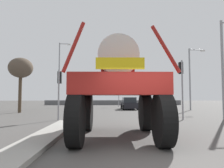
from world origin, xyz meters
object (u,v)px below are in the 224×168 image
Objects in this scene: traffic_signal_near_left at (59,83)px; streetlight_far_left at (60,72)px; streetlight_far_right at (191,75)px; sedan_ahead at (129,104)px; bare_tree_left at (21,69)px; traffic_signal_near_right at (181,76)px; traffic_signal_far_left at (119,90)px; oversize_sprayer at (118,88)px.

traffic_signal_near_left is 15.40m from streetlight_far_left.
streetlight_far_right is (13.40, 9.82, 1.63)m from traffic_signal_near_left.
sedan_ahead is 13.22m from bare_tree_left.
sedan_ahead is at bearing -18.27° from streetlight_far_left.
traffic_signal_near_left is at bearing 179.93° from traffic_signal_near_right.
traffic_signal_far_left is (-0.97, 6.36, 1.90)m from sedan_ahead.
oversize_sprayer reaches higher than traffic_signal_near_left.
bare_tree_left is at bearing 36.62° from oversize_sprayer.
traffic_signal_far_left is at bearing 101.02° from traffic_signal_near_right.
traffic_signal_near_right is 15.59m from bare_tree_left.
streetlight_far_right is at bearing 64.12° from traffic_signal_near_right.
traffic_signal_near_right is at bearing -78.98° from traffic_signal_far_left.
streetlight_far_right is at bearing -44.63° from traffic_signal_far_left.
streetlight_far_right is 1.33× the size of bare_tree_left.
streetlight_far_right is (16.86, -4.96, -0.96)m from streetlight_far_left.
traffic_signal_near_right is at bearing -50.75° from streetlight_far_left.
traffic_signal_near_left is at bearing 150.97° from sedan_ahead.
oversize_sprayer is at bearing -127.91° from traffic_signal_near_right.
traffic_signal_near_left is 8.64m from traffic_signal_near_right.
traffic_signal_near_right reaches higher than traffic_signal_near_left.
streetlight_far_left reaches higher than bare_tree_left.
traffic_signal_near_left is 0.97× the size of traffic_signal_far_left.
traffic_signal_near_right is at bearing -115.88° from streetlight_far_right.
traffic_signal_near_right is 1.17× the size of traffic_signal_far_left.
traffic_signal_near_left is at bearing 31.82° from oversize_sprayer.
oversize_sprayer is at bearing -58.61° from traffic_signal_near_left.
sedan_ahead is at bearing 62.35° from traffic_signal_near_left.
traffic_signal_near_left is (-3.79, 6.22, 0.60)m from oversize_sprayer.
streetlight_far_right is (7.31, -1.81, 3.45)m from sedan_ahead.
streetlight_far_left is at bearing 70.36° from sedan_ahead.
traffic_signal_far_left is 9.50m from streetlight_far_left.
traffic_signal_far_left is 11.74m from streetlight_far_right.
traffic_signal_far_left is 0.64× the size of bare_tree_left.
streetlight_far_left is at bearing 103.17° from traffic_signal_near_left.
streetlight_far_left is (-8.58, -3.21, 2.51)m from traffic_signal_far_left.
streetlight_far_right is at bearing 36.24° from traffic_signal_near_left.
bare_tree_left is at bearing -169.90° from streetlight_far_right.
traffic_signal_far_left reaches higher than traffic_signal_near_left.
traffic_signal_near_left is 16.69m from streetlight_far_right.
sedan_ahead is (2.30, 17.85, -1.22)m from oversize_sprayer.
streetlight_far_right is (8.28, -8.17, 1.55)m from traffic_signal_far_left.
bare_tree_left is at bearing 130.32° from traffic_signal_near_left.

